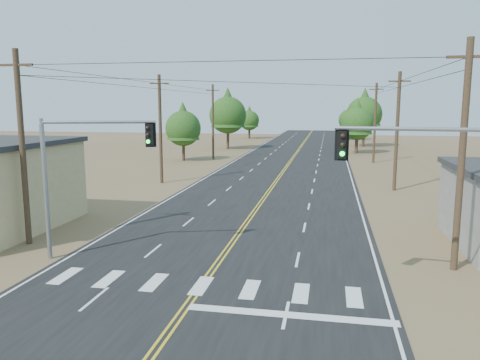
# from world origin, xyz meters

# --- Properties ---
(road) EXTENTS (15.00, 200.00, 0.02)m
(road) POSITION_xyz_m (0.00, 30.00, 0.01)
(road) COLOR black
(road) RESTS_ON ground
(utility_pole_left_near) EXTENTS (1.80, 0.30, 10.00)m
(utility_pole_left_near) POSITION_xyz_m (-10.50, 12.00, 5.12)
(utility_pole_left_near) COLOR #4C3826
(utility_pole_left_near) RESTS_ON ground
(utility_pole_left_mid) EXTENTS (1.80, 0.30, 10.00)m
(utility_pole_left_mid) POSITION_xyz_m (-10.50, 32.00, 5.12)
(utility_pole_left_mid) COLOR #4C3826
(utility_pole_left_mid) RESTS_ON ground
(utility_pole_left_far) EXTENTS (1.80, 0.30, 10.00)m
(utility_pole_left_far) POSITION_xyz_m (-10.50, 52.00, 5.12)
(utility_pole_left_far) COLOR #4C3826
(utility_pole_left_far) RESTS_ON ground
(utility_pole_right_near) EXTENTS (1.80, 0.30, 10.00)m
(utility_pole_right_near) POSITION_xyz_m (10.50, 12.00, 5.12)
(utility_pole_right_near) COLOR #4C3826
(utility_pole_right_near) RESTS_ON ground
(utility_pole_right_mid) EXTENTS (1.80, 0.30, 10.00)m
(utility_pole_right_mid) POSITION_xyz_m (10.50, 32.00, 5.12)
(utility_pole_right_mid) COLOR #4C3826
(utility_pole_right_mid) RESTS_ON ground
(utility_pole_right_far) EXTENTS (1.80, 0.30, 10.00)m
(utility_pole_right_far) POSITION_xyz_m (10.50, 52.00, 5.12)
(utility_pole_right_far) COLOR #4C3826
(utility_pole_right_far) RESTS_ON ground
(signal_mast_left) EXTENTS (5.04, 1.72, 6.63)m
(signal_mast_left) POSITION_xyz_m (-6.58, 10.43, 4.47)
(signal_mast_left) COLOR gray
(signal_mast_left) RESTS_ON ground
(signal_mast_right) EXTENTS (5.55, 0.77, 6.59)m
(signal_mast_right) POSITION_xyz_m (8.93, 7.46, 4.46)
(signal_mast_right) COLOR gray
(signal_mast_right) RESTS_ON ground
(tree_left_near) EXTENTS (4.63, 4.63, 7.72)m
(tree_left_near) POSITION_xyz_m (-13.92, 49.59, 4.72)
(tree_left_near) COLOR #3F2D1E
(tree_left_near) RESTS_ON ground
(tree_left_mid) EXTENTS (6.14, 6.14, 10.23)m
(tree_left_mid) POSITION_xyz_m (-11.77, 67.18, 6.26)
(tree_left_mid) COLOR #3F2D1E
(tree_left_mid) RESTS_ON ground
(tree_left_far) EXTENTS (4.33, 4.33, 7.21)m
(tree_left_far) POSITION_xyz_m (-12.46, 92.55, 4.41)
(tree_left_far) COLOR #3F2D1E
(tree_left_far) RESTS_ON ground
(tree_right_near) EXTENTS (4.91, 4.91, 8.18)m
(tree_right_near) POSITION_xyz_m (9.00, 63.71, 5.00)
(tree_right_near) COLOR #3F2D1E
(tree_right_near) RESTS_ON ground
(tree_right_mid) EXTENTS (6.19, 6.19, 10.31)m
(tree_right_mid) POSITION_xyz_m (10.84, 76.30, 6.31)
(tree_right_mid) COLOR #3F2D1E
(tree_right_mid) RESTS_ON ground
(tree_right_far) EXTENTS (4.58, 4.58, 7.63)m
(tree_right_far) POSITION_xyz_m (9.00, 92.47, 4.67)
(tree_right_far) COLOR #3F2D1E
(tree_right_far) RESTS_ON ground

